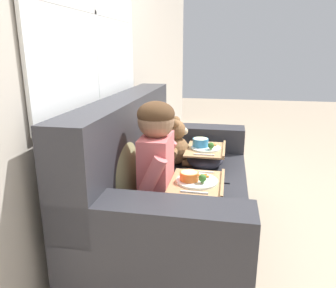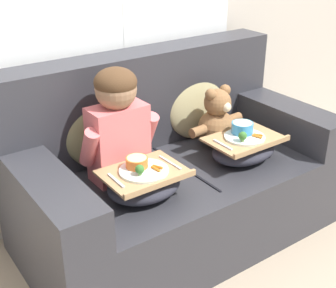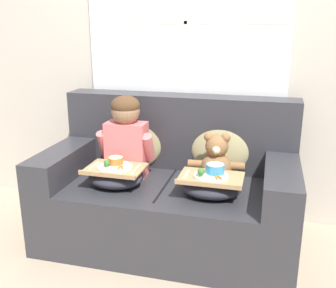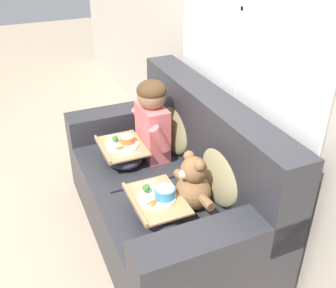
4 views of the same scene
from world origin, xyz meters
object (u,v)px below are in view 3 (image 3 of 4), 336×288
(child_figure, at_px, (126,132))
(lap_tray_teddy, at_px, (211,185))
(lap_tray_child, at_px, (115,176))
(throw_pillow_behind_teddy, at_px, (220,146))
(teddy_bear, at_px, (216,162))
(throw_pillow_behind_child, at_px, (136,140))
(couch, at_px, (170,191))

(child_figure, bearing_deg, lap_tray_teddy, -19.53)
(child_figure, bearing_deg, lap_tray_child, -90.16)
(throw_pillow_behind_teddy, xyz_separation_m, teddy_bear, (0.00, -0.20, -0.05))
(throw_pillow_behind_teddy, relative_size, lap_tray_teddy, 1.13)
(child_figure, bearing_deg, teddy_bear, -0.35)
(lap_tray_child, bearing_deg, child_figure, 89.84)
(throw_pillow_behind_child, bearing_deg, lap_tray_teddy, -33.42)
(child_figure, relative_size, lap_tray_child, 1.51)
(teddy_bear, height_order, lap_tray_teddy, teddy_bear)
(couch, relative_size, teddy_bear, 4.45)
(throw_pillow_behind_child, xyz_separation_m, child_figure, (0.00, -0.20, 0.11))
(throw_pillow_behind_child, relative_size, throw_pillow_behind_teddy, 1.00)
(throw_pillow_behind_teddy, bearing_deg, couch, -149.20)
(couch, height_order, throw_pillow_behind_child, couch)
(couch, relative_size, throw_pillow_behind_child, 3.84)
(throw_pillow_behind_child, relative_size, teddy_bear, 1.16)
(throw_pillow_behind_child, bearing_deg, throw_pillow_behind_teddy, 0.00)
(child_figure, distance_m, teddy_bear, 0.67)
(couch, distance_m, throw_pillow_behind_teddy, 0.48)
(teddy_bear, bearing_deg, throw_pillow_behind_teddy, 90.12)
(lap_tray_teddy, bearing_deg, lap_tray_child, -179.94)
(throw_pillow_behind_teddy, distance_m, teddy_bear, 0.21)
(throw_pillow_behind_teddy, xyz_separation_m, lap_tray_child, (-0.65, -0.43, -0.13))
(throw_pillow_behind_child, xyz_separation_m, throw_pillow_behind_teddy, (0.64, 0.00, 0.00))
(child_figure, bearing_deg, throw_pillow_behind_child, 90.00)
(couch, bearing_deg, lap_tray_child, -144.03)
(throw_pillow_behind_teddy, bearing_deg, throw_pillow_behind_child, 180.00)
(couch, distance_m, lap_tray_teddy, 0.44)
(teddy_bear, height_order, lap_tray_child, teddy_bear)
(throw_pillow_behind_child, bearing_deg, teddy_bear, -17.30)
(child_figure, height_order, lap_tray_child, child_figure)
(throw_pillow_behind_child, bearing_deg, child_figure, -90.00)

